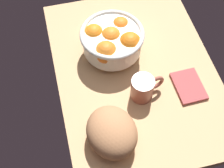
{
  "coord_description": "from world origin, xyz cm",
  "views": [
    {
      "loc": [
        59.84,
        -22.94,
        91.2
      ],
      "look_at": [
        6.82,
        -9.92,
        5.0
      ],
      "focal_mm": 52.13,
      "sensor_mm": 36.0,
      "label": 1
    }
  ],
  "objects_px": {
    "bread_loaf": "(112,132)",
    "napkin_folded": "(189,86)",
    "fruit_bowl": "(112,40)",
    "mug": "(143,88)"
  },
  "relations": [
    {
      "from": "napkin_folded",
      "to": "mug",
      "type": "relative_size",
      "value": 1.09
    },
    {
      "from": "bread_loaf",
      "to": "fruit_bowl",
      "type": "bearing_deg",
      "value": 165.92
    },
    {
      "from": "fruit_bowl",
      "to": "napkin_folded",
      "type": "xyz_separation_m",
      "value": [
        0.2,
        0.21,
        -0.06
      ]
    },
    {
      "from": "fruit_bowl",
      "to": "mug",
      "type": "xyz_separation_m",
      "value": [
        0.19,
        0.05,
        -0.03
      ]
    },
    {
      "from": "bread_loaf",
      "to": "napkin_folded",
      "type": "bearing_deg",
      "value": 112.35
    },
    {
      "from": "bread_loaf",
      "to": "napkin_folded",
      "type": "relative_size",
      "value": 1.37
    },
    {
      "from": "bread_loaf",
      "to": "napkin_folded",
      "type": "distance_m",
      "value": 0.32
    },
    {
      "from": "fruit_bowl",
      "to": "mug",
      "type": "bearing_deg",
      "value": 16.04
    },
    {
      "from": "bread_loaf",
      "to": "napkin_folded",
      "type": "height_order",
      "value": "bread_loaf"
    },
    {
      "from": "bread_loaf",
      "to": "napkin_folded",
      "type": "xyz_separation_m",
      "value": [
        -0.12,
        0.29,
        -0.05
      ]
    }
  ]
}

